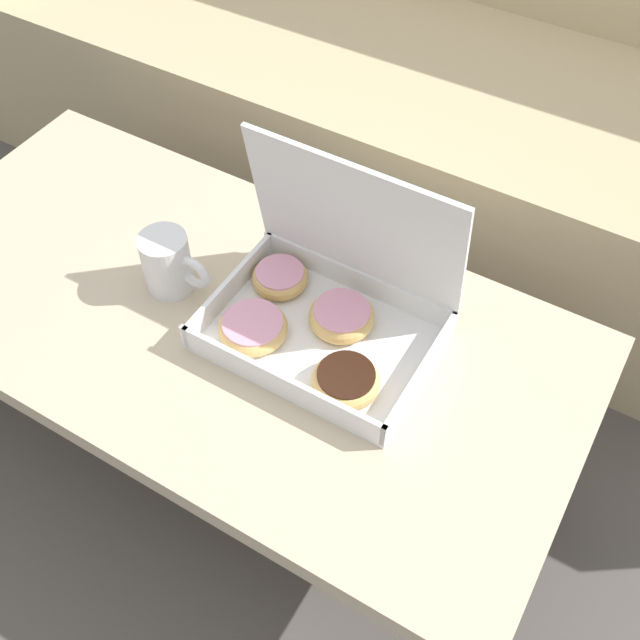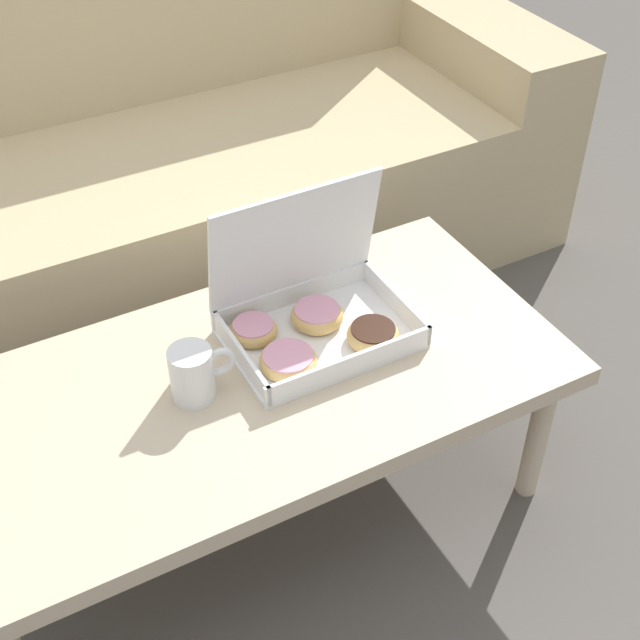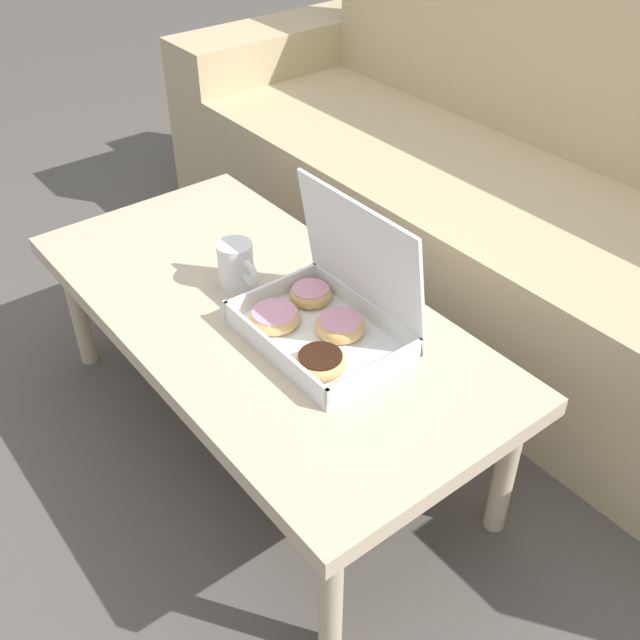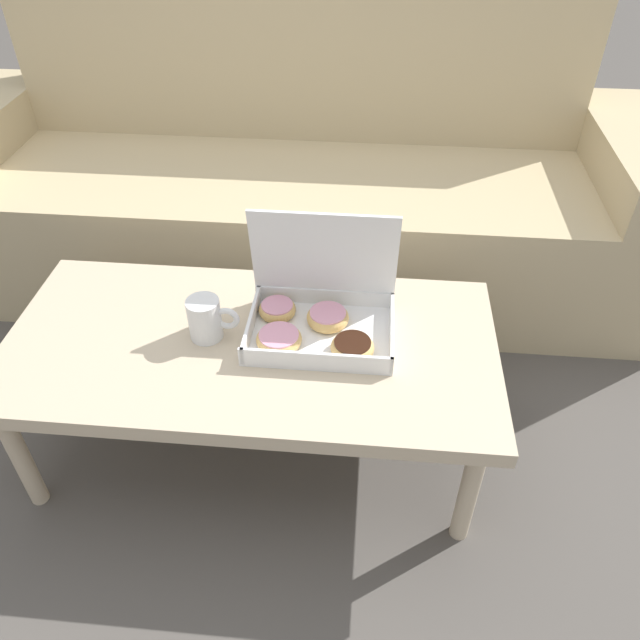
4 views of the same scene
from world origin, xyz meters
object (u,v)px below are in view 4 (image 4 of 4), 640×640
couch (295,188)px  pastry_box (316,315)px  coffee_table (251,352)px  coffee_mug (206,319)px

couch → pastry_box: size_ratio=6.92×
couch → coffee_table: 0.88m
couch → coffee_mug: couch is taller
couch → coffee_table: bearing=-90.0°
coffee_mug → pastry_box: bearing=9.0°
pastry_box → coffee_mug: bearing=-171.0°
coffee_mug → coffee_table: bearing=-5.2°
coffee_table → coffee_mug: size_ratio=9.57×
pastry_box → coffee_mug: pastry_box is taller
couch → coffee_mug: (-0.10, -0.87, 0.11)m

